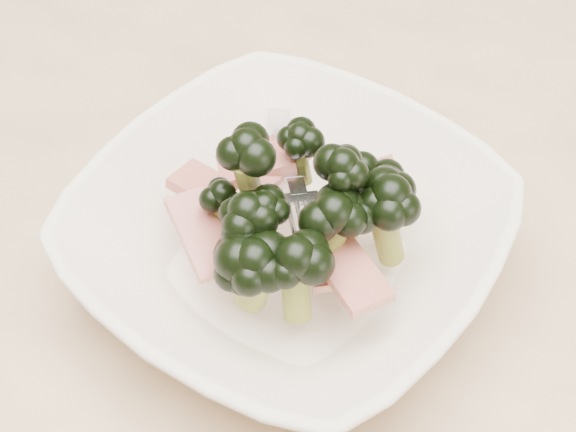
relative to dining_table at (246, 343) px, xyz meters
The scene contains 2 objects.
dining_table is the anchor object (origin of this frame).
broccoli_dish 0.14m from the dining_table, 17.49° to the left, with size 0.30×0.30×0.12m.
Camera 1 is at (0.15, -0.27, 1.17)m, focal length 50.00 mm.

